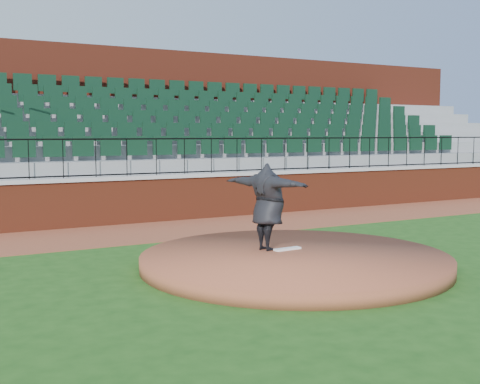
{
  "coord_description": "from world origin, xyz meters",
  "views": [
    {
      "loc": [
        -5.93,
        -9.08,
        2.46
      ],
      "look_at": [
        0.0,
        1.5,
        1.3
      ],
      "focal_mm": 46.36,
      "sensor_mm": 36.0,
      "label": 1
    }
  ],
  "objects": [
    {
      "name": "pitching_rubber",
      "position": [
        0.51,
        0.58,
        0.27
      ],
      "size": [
        0.56,
        0.16,
        0.04
      ],
      "primitive_type": "cube",
      "rotation": [
        0.0,
        0.0,
        0.05
      ],
      "color": "white",
      "rests_on": "pitchers_mound"
    },
    {
      "name": "concourse_wall",
      "position": [
        0.0,
        12.52,
        2.75
      ],
      "size": [
        34.0,
        0.5,
        5.5
      ],
      "primitive_type": "cube",
      "color": "maroon",
      "rests_on": "ground"
    },
    {
      "name": "warning_track",
      "position": [
        0.0,
        5.4,
        0.01
      ],
      "size": [
        34.0,
        3.2,
        0.01
      ],
      "primitive_type": "cube",
      "color": "brown",
      "rests_on": "ground"
    },
    {
      "name": "wall_railing",
      "position": [
        0.0,
        7.0,
        1.8
      ],
      "size": [
        34.0,
        0.05,
        1.0
      ],
      "primitive_type": null,
      "color": "black",
      "rests_on": "wall_cap"
    },
    {
      "name": "field_wall",
      "position": [
        0.0,
        7.0,
        0.6
      ],
      "size": [
        34.0,
        0.35,
        1.2
      ],
      "primitive_type": "cube",
      "color": "maroon",
      "rests_on": "ground"
    },
    {
      "name": "pitcher",
      "position": [
        0.18,
        0.76,
        1.07
      ],
      "size": [
        1.08,
        2.09,
        1.64
      ],
      "primitive_type": "imported",
      "rotation": [
        0.0,
        0.0,
        1.85
      ],
      "color": "black",
      "rests_on": "pitchers_mound"
    },
    {
      "name": "ground",
      "position": [
        0.0,
        0.0,
        0.0
      ],
      "size": [
        90.0,
        90.0,
        0.0
      ],
      "primitive_type": "plane",
      "color": "#1D4915",
      "rests_on": "ground"
    },
    {
      "name": "wall_cap",
      "position": [
        0.0,
        7.0,
        1.25
      ],
      "size": [
        34.0,
        0.45,
        0.1
      ],
      "primitive_type": "cube",
      "color": "#B7B7B7",
      "rests_on": "field_wall"
    },
    {
      "name": "seating_stands",
      "position": [
        0.0,
        9.72,
        2.3
      ],
      "size": [
        34.0,
        5.1,
        4.6
      ],
      "primitive_type": null,
      "color": "gray",
      "rests_on": "ground"
    },
    {
      "name": "pitchers_mound",
      "position": [
        0.41,
        0.18,
        0.12
      ],
      "size": [
        5.65,
        5.65,
        0.25
      ],
      "primitive_type": "cylinder",
      "color": "brown",
      "rests_on": "ground"
    }
  ]
}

